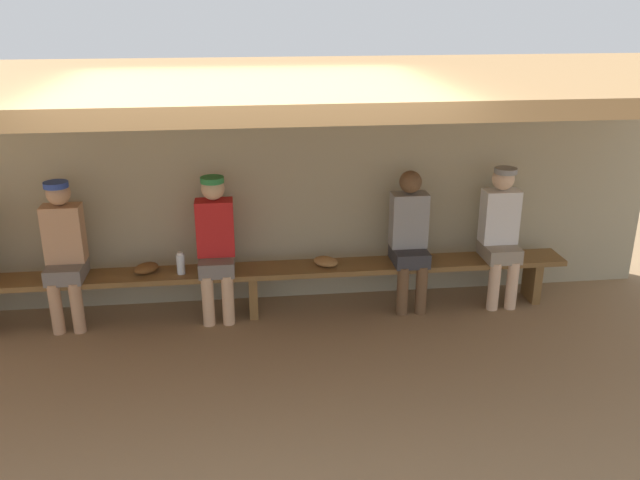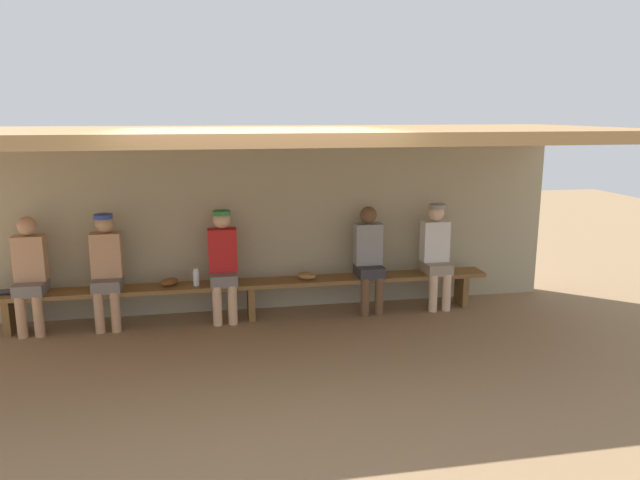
# 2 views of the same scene
# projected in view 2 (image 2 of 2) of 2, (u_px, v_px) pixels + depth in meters

# --- Properties ---
(ground_plane) EXTENTS (24.00, 24.00, 0.00)m
(ground_plane) POSITION_uv_depth(u_px,v_px,m) (264.00, 370.00, 5.89)
(ground_plane) COLOR #8C6D4C
(back_wall) EXTENTS (8.00, 0.20, 2.20)m
(back_wall) POSITION_uv_depth(u_px,v_px,m) (247.00, 224.00, 7.58)
(back_wall) COLOR tan
(back_wall) RESTS_ON ground
(dugout_roof) EXTENTS (8.00, 2.80, 0.12)m
(dugout_roof) POSITION_uv_depth(u_px,v_px,m) (253.00, 135.00, 6.09)
(dugout_roof) COLOR #9E7547
(dugout_roof) RESTS_ON back_wall
(bench) EXTENTS (6.00, 0.36, 0.46)m
(bench) POSITION_uv_depth(u_px,v_px,m) (251.00, 288.00, 7.30)
(bench) COLOR brown
(bench) RESTS_ON ground
(player_middle) EXTENTS (0.34, 0.42, 1.34)m
(player_middle) POSITION_uv_depth(u_px,v_px,m) (107.00, 265.00, 6.92)
(player_middle) COLOR slate
(player_middle) RESTS_ON ground
(player_rightmost) EXTENTS (0.34, 0.42, 1.34)m
(player_rightmost) POSITION_uv_depth(u_px,v_px,m) (30.00, 270.00, 6.77)
(player_rightmost) COLOR slate
(player_rightmost) RESTS_ON ground
(player_near_post) EXTENTS (0.34, 0.42, 1.34)m
(player_near_post) POSITION_uv_depth(u_px,v_px,m) (223.00, 260.00, 7.17)
(player_near_post) COLOR slate
(player_near_post) RESTS_ON ground
(player_leftmost) EXTENTS (0.34, 0.42, 1.34)m
(player_leftmost) POSITION_uv_depth(u_px,v_px,m) (369.00, 255.00, 7.50)
(player_leftmost) COLOR #333338
(player_leftmost) RESTS_ON ground
(player_shirtless_tan) EXTENTS (0.34, 0.42, 1.34)m
(player_shirtless_tan) POSITION_uv_depth(u_px,v_px,m) (436.00, 251.00, 7.66)
(player_shirtless_tan) COLOR gray
(player_shirtless_tan) RESTS_ON ground
(water_bottle_orange) EXTENTS (0.08, 0.08, 0.21)m
(water_bottle_orange) POSITION_uv_depth(u_px,v_px,m) (196.00, 278.00, 7.11)
(water_bottle_orange) COLOR silver
(water_bottle_orange) RESTS_ON bench
(baseball_glove_worn) EXTENTS (0.29, 0.28, 0.09)m
(baseball_glove_worn) POSITION_uv_depth(u_px,v_px,m) (306.00, 276.00, 7.39)
(baseball_glove_worn) COLOR olive
(baseball_glove_worn) RESTS_ON bench
(baseball_glove_tan) EXTENTS (0.29, 0.29, 0.09)m
(baseball_glove_tan) POSITION_uv_depth(u_px,v_px,m) (169.00, 282.00, 7.12)
(baseball_glove_tan) COLOR brown
(baseball_glove_tan) RESTS_ON bench
(baseball_bat) EXTENTS (0.87, 0.07, 0.07)m
(baseball_bat) POSITION_uv_depth(u_px,v_px,m) (0.00, 292.00, 6.76)
(baseball_bat) COLOR #333338
(baseball_bat) RESTS_ON bench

